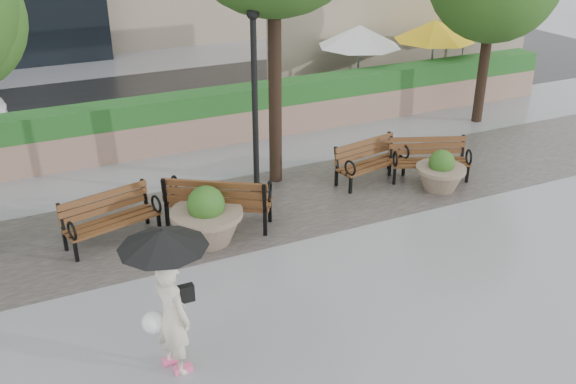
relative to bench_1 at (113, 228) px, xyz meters
name	(u,v)px	position (x,y,z in m)	size (l,w,h in m)	color
ground	(267,297)	(1.86, -2.86, -0.28)	(100.00, 100.00, 0.00)	gray
cobble_strip	(207,218)	(1.86, 0.14, -0.27)	(28.00, 3.20, 0.01)	#383330
hedge_wall	(153,126)	(1.86, 4.14, 0.39)	(24.00, 0.80, 1.35)	#9B7564
cafe_wall	(408,19)	(11.36, 7.14, 1.72)	(10.00, 0.60, 4.00)	tan
cafe_hedge	(431,83)	(10.86, 4.94, 0.17)	(8.00, 0.50, 0.90)	#1B5320
asphalt_street	(121,106)	(1.86, 8.14, -0.27)	(40.00, 7.00, 0.00)	black
bench_1	(113,228)	(0.00, 0.00, 0.00)	(1.83, 1.09, 0.93)	brown
bench_2	(219,211)	(1.98, -0.25, 0.04)	(2.09, 1.75, 1.07)	brown
bench_3	(371,170)	(5.76, 0.31, -0.01)	(1.78, 0.98, 0.90)	brown
bench_4	(428,168)	(6.98, -0.16, 0.00)	(1.84, 1.27, 0.93)	brown
planter_left	(207,221)	(1.58, -0.75, 0.16)	(1.33, 1.33, 1.12)	#7F6B56
planter_right	(440,174)	(6.89, -0.70, 0.08)	(1.07, 1.07, 0.90)	#7F6B56
lamppost	(255,120)	(3.12, 0.57, 1.46)	(0.28, 0.28, 3.95)	black
patio_umb_white	(360,36)	(8.54, 5.56, 1.71)	(2.50, 2.50, 2.30)	black
patio_umb_yellow_a	(435,31)	(11.05, 5.28, 1.71)	(2.50, 2.50, 2.30)	black
patio_umb_yellow_b	(467,18)	(13.28, 6.50, 1.71)	(2.50, 2.50, 2.30)	black
pedestrian	(168,287)	(0.06, -3.83, 1.02)	(1.16, 1.16, 2.13)	beige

